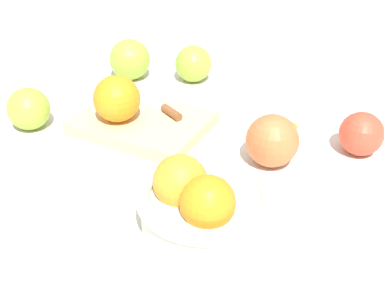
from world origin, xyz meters
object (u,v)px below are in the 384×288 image
at_px(bowl, 202,204).
at_px(apple_front_right_2, 193,64).
at_px(apple_front_right, 130,59).
at_px(apple_back_right, 29,109).
at_px(cutting_board, 142,123).
at_px(apple_front_left_2, 361,134).
at_px(apple_front_left, 272,141).
at_px(orange_on_board, 117,99).
at_px(knife, 161,106).

relative_size(bowl, apple_front_right_2, 2.35).
height_order(apple_front_right, apple_back_right, apple_front_right).
distance_m(cutting_board, apple_front_left_2, 0.35).
height_order(apple_front_right, apple_front_left, apple_front_right).
bearing_deg(apple_front_right_2, apple_front_left, 146.31).
distance_m(cutting_board, apple_back_right, 0.19).
bearing_deg(cutting_board, apple_front_left_2, -157.29).
distance_m(orange_on_board, knife, 0.08).
distance_m(apple_back_right, apple_front_right_2, 0.33).
bearing_deg(apple_front_right_2, knife, 106.13).
bearing_deg(apple_back_right, apple_front_right_2, -110.18).
bearing_deg(apple_front_left_2, orange_on_board, 25.16).
relative_size(orange_on_board, knife, 0.50).
bearing_deg(bowl, knife, -41.76).
height_order(apple_back_right, apple_front_right_2, apple_front_right_2).
height_order(apple_front_right, apple_front_right_2, apple_front_right).
distance_m(cutting_board, knife, 0.05).
bearing_deg(knife, apple_back_right, 41.98).
bearing_deg(apple_front_right, apple_front_right_2, -150.15).
distance_m(bowl, orange_on_board, 0.28).
height_order(bowl, apple_front_left, bowl).
height_order(apple_front_right, apple_front_left_2, apple_front_right).
height_order(bowl, apple_front_right_2, bowl).
relative_size(apple_front_left, apple_front_right_2, 1.10).
bearing_deg(apple_front_left_2, apple_front_right, -1.11).
bearing_deg(apple_front_right_2, bowl, 126.36).
height_order(bowl, cutting_board, bowl).
bearing_deg(apple_front_left, bowl, 89.51).
xyz_separation_m(apple_front_left, apple_front_right_2, (0.27, -0.18, -0.00)).
bearing_deg(apple_front_right, knife, 146.96).
relative_size(orange_on_board, apple_back_right, 1.08).
height_order(orange_on_board, apple_front_left_2, orange_on_board).
bearing_deg(apple_front_right_2, apple_front_left_2, 168.76).
distance_m(apple_front_left, apple_front_left_2, 0.14).
relative_size(bowl, cutting_board, 0.81).
bearing_deg(apple_front_left, knife, -3.00).
xyz_separation_m(apple_front_right, apple_front_left_2, (-0.47, 0.01, -0.01)).
height_order(cutting_board, apple_front_left_2, apple_front_left_2).
xyz_separation_m(apple_front_right, apple_front_left, (-0.38, 0.11, -0.00)).
distance_m(knife, apple_back_right, 0.22).
bearing_deg(apple_back_right, orange_on_board, -149.64).
bearing_deg(knife, orange_on_board, 64.86).
bearing_deg(apple_front_left, orange_on_board, 13.24).
relative_size(orange_on_board, apple_front_right, 0.94).
xyz_separation_m(apple_front_right_2, apple_front_left_2, (-0.36, 0.07, -0.00)).
relative_size(bowl, apple_back_right, 2.40).
xyz_separation_m(knife, apple_front_left, (-0.22, 0.01, 0.01)).
xyz_separation_m(apple_back_right, apple_front_left, (-0.38, -0.14, 0.00)).
height_order(orange_on_board, apple_front_right, orange_on_board).
bearing_deg(apple_front_left_2, apple_front_left, 46.93).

